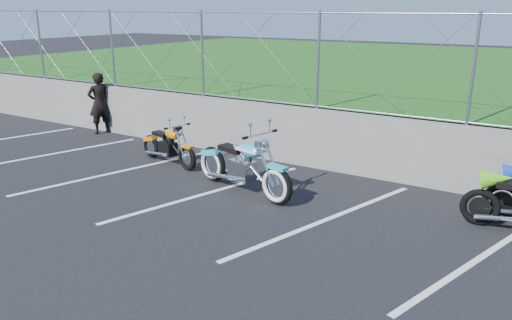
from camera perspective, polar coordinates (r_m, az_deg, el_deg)
The scene contains 8 objects.
ground at distance 8.77m, azimuth -9.14°, elevation -5.68°, with size 90.00×90.00×0.00m, color black.
retaining_wall at distance 11.31m, azimuth 2.20°, elevation 3.20°, with size 30.00×0.22×1.30m, color slate.
grass_field at distance 20.49m, azimuth 16.16°, elevation 8.81°, with size 30.00×20.00×1.30m, color #194813.
chain_link_fence at distance 11.03m, azimuth 2.30°, elevation 11.55°, with size 28.00×0.03×2.00m.
parking_lines at distance 8.87m, azimuth 1.03°, elevation -5.16°, with size 18.29×4.31×0.01m.
cruiser_turquoise at distance 9.31m, azimuth -1.39°, elevation -0.87°, with size 2.42×0.85×1.23m.
naked_orange at distance 11.21m, azimuth -9.91°, elevation 1.49°, with size 1.85×0.65×0.93m.
person_standing at distance 14.40m, azimuth -17.49°, elevation 6.21°, with size 0.61×0.40×1.68m, color black.
Camera 1 is at (5.34, -6.10, 3.36)m, focal length 35.00 mm.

